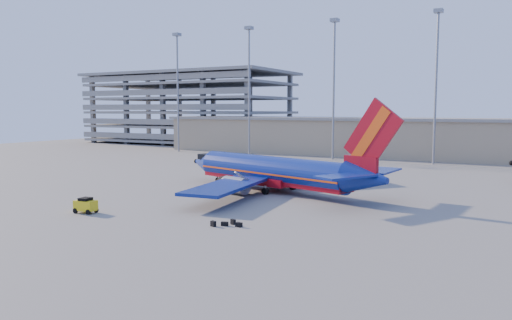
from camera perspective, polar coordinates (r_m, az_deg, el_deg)
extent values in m
plane|color=slate|center=(61.36, -1.74, -3.88)|extent=(220.00, 220.00, 0.00)
cube|color=#9E896D|center=(112.19, 18.13, 2.28)|extent=(120.00, 15.00, 8.00)
cube|color=slate|center=(112.03, 18.20, 4.43)|extent=(122.00, 16.00, 0.60)
cube|color=slate|center=(156.81, -7.51, 2.34)|extent=(60.00, 30.00, 0.70)
cube|color=slate|center=(156.62, -7.53, 3.87)|extent=(60.00, 30.00, 0.70)
cube|color=slate|center=(156.54, -7.55, 5.41)|extent=(60.00, 30.00, 0.70)
cube|color=slate|center=(156.57, -7.57, 6.95)|extent=(60.00, 30.00, 0.70)
cube|color=slate|center=(156.72, -7.59, 8.48)|extent=(60.00, 30.00, 0.70)
cube|color=slate|center=(156.90, -7.61, 9.65)|extent=(62.00, 32.00, 0.80)
cube|color=slate|center=(167.18, -4.90, 5.84)|extent=(1.20, 1.20, 21.00)
cylinder|color=gray|center=(124.00, -8.93, 7.43)|extent=(0.44, 0.44, 28.00)
cube|color=gray|center=(125.24, -9.04, 13.98)|extent=(1.60, 1.60, 0.70)
cylinder|color=gray|center=(112.89, -0.80, 7.67)|extent=(0.44, 0.44, 28.00)
cube|color=gray|center=(114.25, -0.81, 14.85)|extent=(1.60, 1.60, 0.70)
cylinder|color=gray|center=(104.46, 8.87, 7.75)|extent=(0.44, 0.44, 28.00)
cube|color=gray|center=(105.93, 8.99, 15.50)|extent=(1.60, 1.60, 0.70)
cylinder|color=gray|center=(99.40, 19.86, 7.58)|extent=(0.44, 0.44, 28.00)
cube|color=gray|center=(100.95, 20.15, 15.71)|extent=(1.60, 1.60, 0.70)
cylinder|color=navy|center=(63.32, 1.74, -1.18)|extent=(23.34, 10.20, 3.59)
cube|color=maroon|center=(63.44, 1.74, -2.01)|extent=(23.14, 9.54, 1.26)
cube|color=#E84D13|center=(63.35, 1.74, -1.40)|extent=(23.35, 10.23, 0.21)
cone|color=navy|center=(73.42, -5.97, -0.25)|extent=(4.94, 4.62, 3.59)
cube|color=black|center=(72.35, -5.36, 0.40)|extent=(2.96, 3.09, 0.78)
cone|color=navy|center=(54.48, 12.54, -2.09)|extent=(5.87, 4.90, 3.59)
cube|color=maroon|center=(54.75, 11.89, -0.66)|extent=(4.06, 1.69, 2.14)
cube|color=maroon|center=(53.74, 13.17, 2.83)|extent=(6.91, 2.36, 7.75)
cube|color=#E84D13|center=(53.84, 13.00, 2.84)|extent=(4.65, 1.77, 6.08)
cube|color=navy|center=(57.39, 14.03, -1.20)|extent=(3.43, 6.44, 0.21)
cube|color=navy|center=(51.93, 10.20, -1.84)|extent=(5.55, 6.85, 0.21)
cube|color=navy|center=(68.88, 7.56, -1.40)|extent=(13.51, 14.55, 0.34)
cube|color=navy|center=(56.55, -3.22, -2.92)|extent=(6.69, 15.53, 0.34)
cube|color=maroon|center=(63.16, 2.06, -2.40)|extent=(6.67, 5.31, 0.97)
cylinder|color=gray|center=(67.97, 3.99, -1.99)|extent=(3.94, 2.96, 2.04)
cylinder|color=gray|center=(60.88, -2.36, -2.89)|extent=(3.94, 2.96, 2.04)
cylinder|color=gray|center=(71.35, -4.45, -2.10)|extent=(0.29, 0.29, 1.07)
cylinder|color=black|center=(71.38, -4.45, -2.27)|extent=(0.66, 0.41, 0.62)
cylinder|color=black|center=(64.48, 4.23, -3.05)|extent=(0.94, 0.75, 0.82)
cylinder|color=black|center=(60.84, 1.07, -3.57)|extent=(0.94, 0.75, 0.82)
cube|color=yellow|center=(52.79, -18.90, -4.94)|extent=(2.25, 1.44, 1.02)
cube|color=black|center=(52.68, -18.92, -4.28)|extent=(1.13, 1.22, 0.36)
cylinder|color=black|center=(53.82, -19.13, -5.28)|extent=(0.55, 0.24, 0.53)
cylinder|color=black|center=(53.01, -19.94, -5.48)|extent=(0.55, 0.24, 0.53)
cylinder|color=black|center=(52.76, -17.81, -5.46)|extent=(0.55, 0.24, 0.53)
cylinder|color=black|center=(51.94, -18.62, -5.66)|extent=(0.55, 0.24, 0.53)
cube|color=black|center=(44.73, -3.60, -7.29)|extent=(0.69, 0.45, 0.37)
cube|color=black|center=(44.58, -4.91, -7.27)|extent=(0.58, 0.45, 0.49)
cube|color=black|center=(44.27, -1.97, -7.40)|extent=(0.60, 0.41, 0.41)
cube|color=black|center=(45.24, -2.63, -7.07)|extent=(0.56, 0.43, 0.47)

